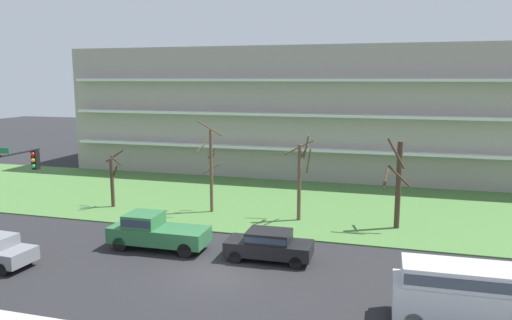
# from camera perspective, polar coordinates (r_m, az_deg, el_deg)

# --- Properties ---
(ground) EXTENTS (160.00, 160.00, 0.00)m
(ground) POSITION_cam_1_polar(r_m,az_deg,el_deg) (24.04, -4.90, -13.12)
(ground) COLOR #232326
(grass_lawn_strip) EXTENTS (80.00, 16.00, 0.08)m
(grass_lawn_strip) POSITION_cam_1_polar(r_m,az_deg,el_deg) (36.78, 2.87, -4.99)
(grass_lawn_strip) COLOR #477238
(grass_lawn_strip) RESTS_ON ground
(apartment_building) EXTENTS (46.37, 14.88, 12.11)m
(apartment_building) POSITION_cam_1_polar(r_m,az_deg,el_deg) (50.41, 6.79, 5.81)
(apartment_building) COLOR #9E938C
(apartment_building) RESTS_ON ground
(tree_far_left) EXTENTS (1.45, 1.45, 4.16)m
(tree_far_left) POSITION_cam_1_polar(r_m,az_deg,el_deg) (36.58, -16.33, -2.19)
(tree_far_left) COLOR #423023
(tree_far_left) RESTS_ON ground
(tree_left) EXTENTS (2.02, 2.03, 6.53)m
(tree_left) POSITION_cam_1_polar(r_m,az_deg,el_deg) (33.70, -5.27, -0.83)
(tree_left) COLOR brown
(tree_left) RESTS_ON ground
(tree_center) EXTENTS (2.03, 1.65, 5.69)m
(tree_center) POSITION_cam_1_polar(r_m,az_deg,el_deg) (31.79, 5.18, -1.89)
(tree_center) COLOR brown
(tree_center) RESTS_ON ground
(tree_right) EXTENTS (1.63, 1.72, 5.70)m
(tree_right) POSITION_cam_1_polar(r_m,az_deg,el_deg) (31.08, 16.15, -2.58)
(tree_right) COLOR #423023
(tree_right) RESTS_ON ground
(sedan_black_near_left) EXTENTS (4.43, 1.88, 1.57)m
(sedan_black_near_left) POSITION_cam_1_polar(r_m,az_deg,el_deg) (25.37, 1.52, -9.74)
(sedan_black_near_left) COLOR black
(sedan_black_near_left) RESTS_ON ground
(van_silver_center_left) EXTENTS (5.24, 2.10, 2.36)m
(van_silver_center_left) POSITION_cam_1_polar(r_m,az_deg,el_deg) (20.48, 23.14, -13.80)
(van_silver_center_left) COLOR #B7BABF
(van_silver_center_left) RESTS_ON ground
(pickup_green_near_right) EXTENTS (5.42, 2.06, 1.95)m
(pickup_green_near_right) POSITION_cam_1_polar(r_m,az_deg,el_deg) (27.54, -11.67, -8.06)
(pickup_green_near_right) COLOR #2D6B3D
(pickup_green_near_right) RESTS_ON ground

